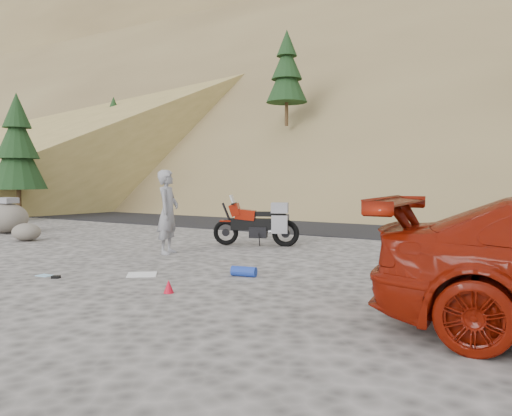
% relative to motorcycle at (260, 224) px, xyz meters
% --- Properties ---
extents(ground, '(140.00, 140.00, 0.00)m').
position_rel_motorcycle_xyz_m(ground, '(-1.14, -2.92, -0.54)').
color(ground, '#484542').
rests_on(ground, ground).
extents(road, '(120.00, 7.00, 0.05)m').
position_rel_motorcycle_xyz_m(road, '(-1.14, 6.08, -0.54)').
color(road, black).
rests_on(road, ground).
extents(hillside, '(120.00, 73.00, 46.72)m').
position_rel_motorcycle_xyz_m(hillside, '(-1.19, 37.95, 10.53)').
color(hillside, brown).
rests_on(hillside, ground).
extents(conifer_verge, '(2.20, 2.20, 5.04)m').
position_rel_motorcycle_xyz_m(conifer_verge, '(-12.14, 1.58, 2.35)').
color(conifer_verge, '#3D2916').
rests_on(conifer_verge, ground).
extents(motorcycle, '(2.01, 1.09, 1.27)m').
position_rel_motorcycle_xyz_m(motorcycle, '(0.00, 0.00, 0.00)').
color(motorcycle, black).
rests_on(motorcycle, ground).
extents(man, '(0.65, 0.78, 1.84)m').
position_rel_motorcycle_xyz_m(man, '(-1.07, -2.13, -0.54)').
color(man, gray).
rests_on(man, ground).
extents(boulder, '(1.48, 1.28, 1.09)m').
position_rel_motorcycle_xyz_m(boulder, '(-8.05, -1.52, -0.07)').
color(boulder, '#5F5B52').
rests_on(boulder, ground).
extents(small_rock, '(0.94, 0.88, 0.47)m').
position_rel_motorcycle_xyz_m(small_rock, '(-5.81, -2.37, -0.31)').
color(small_rock, '#5F5B52').
rests_on(small_rock, ground).
extents(gear_white_cloth, '(0.65, 0.64, 0.02)m').
position_rel_motorcycle_xyz_m(gear_white_cloth, '(0.19, -4.23, -0.53)').
color(gear_white_cloth, white).
rests_on(gear_white_cloth, ground).
extents(gear_blue_mat, '(0.45, 0.25, 0.17)m').
position_rel_motorcycle_xyz_m(gear_blue_mat, '(1.75, -3.43, -0.46)').
color(gear_blue_mat, '#19359B').
rests_on(gear_blue_mat, ground).
extents(gear_funnel, '(0.20, 0.20, 0.19)m').
position_rel_motorcycle_xyz_m(gear_funnel, '(1.48, -5.02, -0.45)').
color(gear_funnel, red).
rests_on(gear_funnel, ground).
extents(gear_glove_b, '(0.16, 0.15, 0.04)m').
position_rel_motorcycle_xyz_m(gear_glove_b, '(-0.83, -5.18, -0.52)').
color(gear_glove_b, black).
rests_on(gear_glove_b, ground).
extents(gear_blue_cloth, '(0.27, 0.21, 0.01)m').
position_rel_motorcycle_xyz_m(gear_blue_cloth, '(-1.17, -5.15, -0.54)').
color(gear_blue_cloth, '#8CBCD9').
rests_on(gear_blue_cloth, ground).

